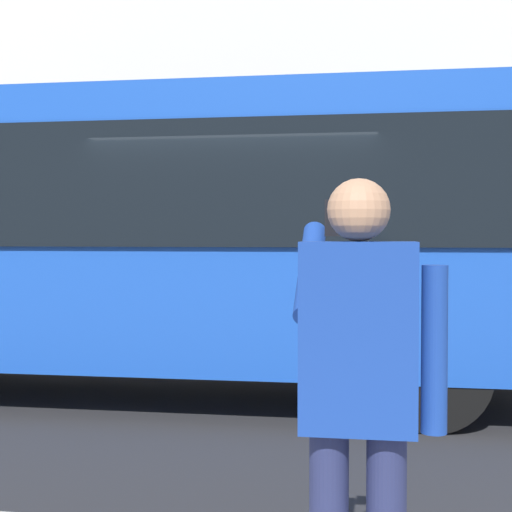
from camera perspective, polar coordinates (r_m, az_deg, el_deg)
name	(u,v)px	position (r m, az deg, el deg)	size (l,w,h in m)	color
ground_plane	(249,400)	(7.43, -0.53, -11.18)	(60.00, 60.00, 0.00)	#232326
building_facade_far	(309,7)	(14.65, 4.16, 18.86)	(28.00, 1.55, 12.00)	beige
red_bus	(129,232)	(7.76, -9.89, 1.86)	(9.05, 2.54, 3.08)	#1947AD
pedestrian_photographer	(359,381)	(2.61, 8.08, -9.66)	(0.53, 0.52, 1.70)	#1E2347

